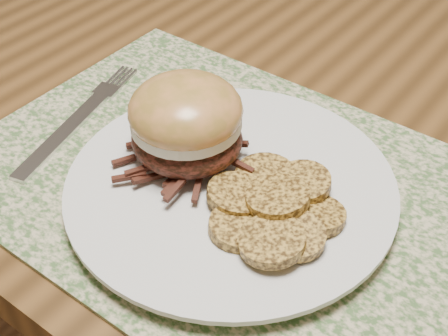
# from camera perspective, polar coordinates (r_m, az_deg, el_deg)

# --- Properties ---
(dining_table) EXTENTS (1.50, 0.90, 0.75)m
(dining_table) POSITION_cam_1_polar(r_m,az_deg,el_deg) (0.75, 15.05, 3.10)
(dining_table) COLOR brown
(dining_table) RESTS_ON ground
(placemat) EXTENTS (0.45, 0.33, 0.00)m
(placemat) POSITION_cam_1_polar(r_m,az_deg,el_deg) (0.54, -0.10, -1.16)
(placemat) COLOR #436333
(placemat) RESTS_ON dining_table
(dinner_plate) EXTENTS (0.26, 0.26, 0.02)m
(dinner_plate) POSITION_cam_1_polar(r_m,az_deg,el_deg) (0.52, 0.62, -1.91)
(dinner_plate) COLOR silver
(dinner_plate) RESTS_ON placemat
(pork_sandwich) EXTENTS (0.13, 0.13, 0.07)m
(pork_sandwich) POSITION_cam_1_polar(r_m,az_deg,el_deg) (0.52, -3.48, 4.20)
(pork_sandwich) COLOR black
(pork_sandwich) RESTS_ON dinner_plate
(roasted_potatoes) EXTENTS (0.12, 0.13, 0.03)m
(roasted_potatoes) POSITION_cam_1_polar(r_m,az_deg,el_deg) (0.49, 4.75, -3.77)
(roasted_potatoes) COLOR #BC8D37
(roasted_potatoes) RESTS_ON dinner_plate
(fork) EXTENTS (0.06, 0.19, 0.00)m
(fork) POSITION_cam_1_polar(r_m,az_deg,el_deg) (0.63, -13.02, 4.53)
(fork) COLOR silver
(fork) RESTS_ON placemat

